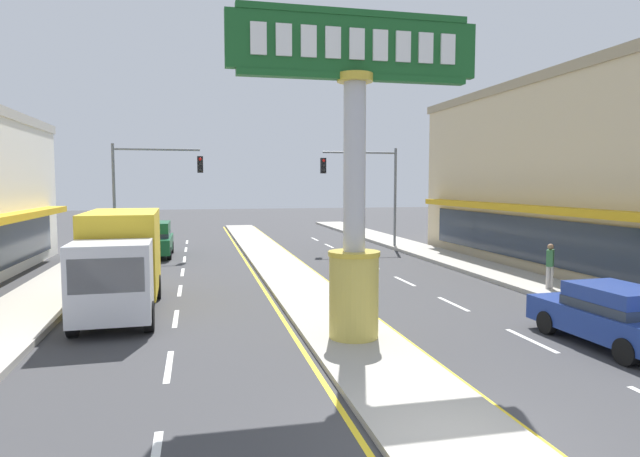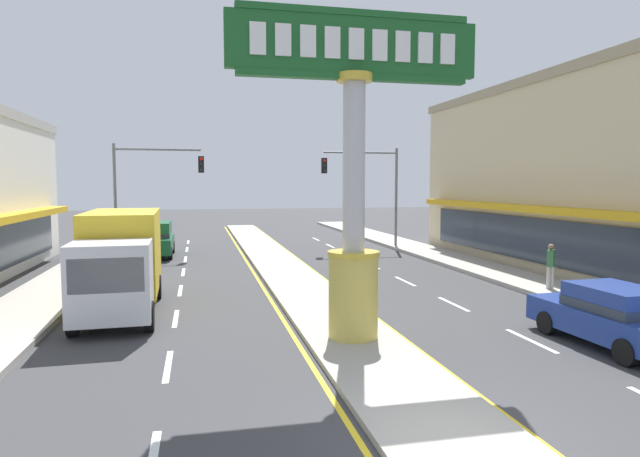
{
  "view_description": "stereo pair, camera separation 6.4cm",
  "coord_description": "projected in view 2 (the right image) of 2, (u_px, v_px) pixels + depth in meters",
  "views": [
    {
      "loc": [
        -3.86,
        -7.5,
        4.04
      ],
      "look_at": [
        0.0,
        9.54,
        2.6
      ],
      "focal_mm": 30.81,
      "sensor_mm": 36.0,
      "label": 1
    },
    {
      "loc": [
        -3.79,
        -7.52,
        4.04
      ],
      "look_at": [
        0.0,
        9.54,
        2.6
      ],
      "focal_mm": 30.81,
      "sensor_mm": 36.0,
      "label": 2
    }
  ],
  "objects": [
    {
      "name": "pedestrian_near_kerb",
      "position": [
        551.0,
        264.0,
        20.03
      ],
      "size": [
        0.43,
        0.44,
        1.66
      ],
      "color": "#B7B2AD",
      "rests_on": "sidewalk_right"
    },
    {
      "name": "traffic_light_right_side",
      "position": [
        369.0,
        180.0,
        33.47
      ],
      "size": [
        4.86,
        0.46,
        6.2
      ],
      "color": "slate",
      "rests_on": "ground"
    },
    {
      "name": "sedan_near_right_lane",
      "position": [
        613.0,
        315.0,
        13.54
      ],
      "size": [
        1.97,
        4.37,
        1.53
      ],
      "color": "navy",
      "rests_on": "ground"
    },
    {
      "name": "lane_markings",
      "position": [
        286.0,
        273.0,
        24.66
      ],
      "size": [
        9.16,
        52.0,
        0.01
      ],
      "color": "silver",
      "rests_on": "ground"
    },
    {
      "name": "traffic_light_left_side",
      "position": [
        148.0,
        180.0,
        30.18
      ],
      "size": [
        4.86,
        0.46,
        6.2
      ],
      "color": "slate",
      "rests_on": "ground"
    },
    {
      "name": "suv_far_right_lane",
      "position": [
        155.0,
        239.0,
        30.3
      ],
      "size": [
        1.97,
        4.6,
        1.9
      ],
      "color": "#14562D",
      "rests_on": "ground"
    },
    {
      "name": "median_strip",
      "position": [
        281.0,
        267.0,
        25.97
      ],
      "size": [
        2.42,
        52.0,
        0.14
      ],
      "primitive_type": "cube",
      "color": "#A39E93",
      "rests_on": "ground"
    },
    {
      "name": "district_sign",
      "position": [
        354.0,
        181.0,
        13.63
      ],
      "size": [
        6.29,
        1.31,
        8.09
      ],
      "color": "gold",
      "rests_on": "median_strip"
    },
    {
      "name": "sidewalk_left",
      "position": [
        64.0,
        282.0,
        22.05
      ],
      "size": [
        2.59,
        60.0,
        0.18
      ],
      "primitive_type": "cube",
      "color": "#ADA89E",
      "rests_on": "ground"
    },
    {
      "name": "sidewalk_right",
      "position": [
        478.0,
        267.0,
        25.99
      ],
      "size": [
        2.59,
        60.0,
        0.18
      ],
      "primitive_type": "cube",
      "color": "#ADA89E",
      "rests_on": "ground"
    },
    {
      "name": "storefront_right",
      "position": [
        603.0,
        174.0,
        26.39
      ],
      "size": [
        9.53,
        21.62,
        8.97
      ],
      "color": "beige",
      "rests_on": "ground"
    },
    {
      "name": "box_truck_near_left_lane",
      "position": [
        121.0,
        258.0,
        17.35
      ],
      "size": [
        2.4,
        6.96,
        3.12
      ],
      "color": "silver",
      "rests_on": "ground"
    },
    {
      "name": "ground_plane",
      "position": [
        454.0,
        446.0,
        8.47
      ],
      "size": [
        160.0,
        160.0,
        0.0
      ],
      "primitive_type": "plane",
      "color": "#3A3A3D"
    }
  ]
}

